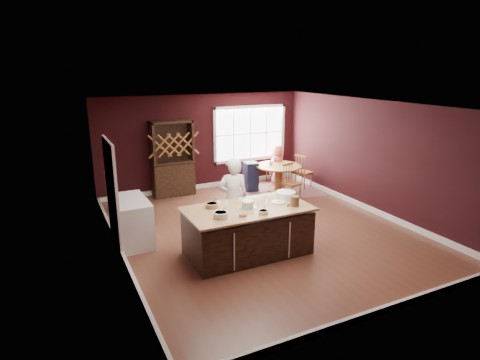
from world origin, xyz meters
The scene contains 28 objects.
room_shell centered at (0.00, 0.00, 1.35)m, with size 7.00×7.00×7.00m.
window centered at (1.50, 3.47, 1.50)m, with size 2.36×0.10×1.66m, color white, non-canonical shape.
doorway centered at (-2.97, 0.60, 1.02)m, with size 0.08×1.26×2.13m, color white, non-canonical shape.
kitchen_island centered at (-0.78, -0.88, 0.44)m, with size 2.33×1.22×0.92m.
dining_table centered at (1.80, 2.27, 0.53)m, with size 1.29×1.29×0.75m.
baker centered at (-0.70, -0.07, 0.85)m, with size 0.62×0.41×1.70m, color silver.
layer_cake centered at (-0.77, -0.86, 0.99)m, with size 0.32×0.32×0.13m, color white, non-canonical shape.
bowl_blue centered at (-1.42, -1.12, 0.97)m, with size 0.26×0.26×0.10m, color white.
bowl_yellow centered at (-1.37, -0.58, 0.96)m, with size 0.23×0.23×0.09m, color #AD7C46.
bowl_pink centered at (-1.06, -1.22, 0.95)m, with size 0.16×0.16×0.06m, color white.
bowl_olive centered at (-0.68, -1.28, 0.95)m, with size 0.18×0.18×0.07m, color beige.
drinking_glass centered at (-0.44, -0.95, 1.00)m, with size 0.08×0.08×0.16m, color white.
dinner_plate centered at (-0.11, -0.87, 0.93)m, with size 0.28×0.28×0.02m, color beige.
white_tub centered at (0.16, -0.70, 0.99)m, with size 0.38×0.38×0.13m, color white.
stoneware_crock centered at (0.06, -1.17, 1.02)m, with size 0.16×0.16×0.20m, color #4D391E.
toy_figurine centered at (-0.06, -1.13, 0.96)m, with size 0.04×0.04×0.07m, color yellow, non-canonical shape.
rug centered at (1.80, 2.27, 0.01)m, with size 2.29×1.77×0.01m, color brown.
chair_east centered at (2.65, 2.26, 0.50)m, with size 0.42×0.40×1.00m, color brown, non-canonical shape.
chair_south centered at (1.74, 1.47, 0.49)m, with size 0.41×0.39×0.97m, color #955834, non-canonical shape.
chair_north centered at (2.13, 3.10, 0.47)m, with size 0.39×0.37×0.93m, color olive, non-canonical shape.
seated_woman centered at (2.09, 2.81, 0.61)m, with size 0.59×0.39×1.21m, color #DD6563.
high_chair centered at (1.10, 2.62, 0.44)m, with size 0.35×0.35×0.87m, color black, non-canonical shape.
toddler centered at (1.05, 2.62, 0.81)m, with size 0.18×0.14×0.26m, color #8CA5BF, non-canonical shape.
table_plate centered at (2.02, 2.20, 0.76)m, with size 0.19×0.19×0.01m, color beige.
table_cup centered at (1.64, 2.44, 0.80)m, with size 0.12×0.12×0.09m, color silver.
hutch centered at (-0.99, 3.22, 1.03)m, with size 1.12×0.47×2.06m, color #3F1E0F.
washer centered at (-2.64, 0.28, 0.46)m, with size 0.63×0.61×0.91m, color white.
dryer centered at (-2.64, 0.92, 0.45)m, with size 0.62×0.60×0.90m, color silver.
Camera 1 is at (-3.96, -7.10, 3.46)m, focal length 30.00 mm.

